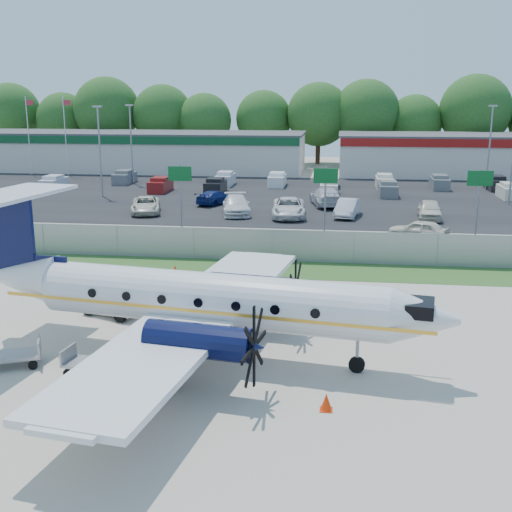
# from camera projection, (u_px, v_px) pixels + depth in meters

# --- Properties ---
(ground) EXTENTS (170.00, 170.00, 0.00)m
(ground) POSITION_uv_depth(u_px,v_px,m) (237.00, 344.00, 26.58)
(ground) COLOR #B7AC9B
(ground) RESTS_ON ground
(grass_verge) EXTENTS (170.00, 4.00, 0.02)m
(grass_verge) POSITION_uv_depth(u_px,v_px,m) (269.00, 269.00, 38.13)
(grass_verge) COLOR #2D561E
(grass_verge) RESTS_ON ground
(access_road) EXTENTS (170.00, 8.00, 0.02)m
(access_road) POSITION_uv_depth(u_px,v_px,m) (280.00, 243.00, 44.86)
(access_road) COLOR black
(access_road) RESTS_ON ground
(parking_lot) EXTENTS (170.00, 32.00, 0.02)m
(parking_lot) POSITION_uv_depth(u_px,v_px,m) (299.00, 197.00, 65.07)
(parking_lot) COLOR black
(parking_lot) RESTS_ON ground
(perimeter_fence) EXTENTS (120.00, 0.06, 1.99)m
(perimeter_fence) POSITION_uv_depth(u_px,v_px,m) (272.00, 245.00, 39.81)
(perimeter_fence) COLOR gray
(perimeter_fence) RESTS_ON ground
(building_west) EXTENTS (46.40, 12.40, 5.24)m
(building_west) POSITION_uv_depth(u_px,v_px,m) (136.00, 151.00, 88.57)
(building_west) COLOR silver
(building_west) RESTS_ON ground
(building_east) EXTENTS (44.40, 12.40, 5.24)m
(building_east) POSITION_uv_depth(u_px,v_px,m) (512.00, 155.00, 82.34)
(building_east) COLOR silver
(building_east) RESTS_ON ground
(sign_left) EXTENTS (1.80, 0.26, 5.00)m
(sign_left) POSITION_uv_depth(u_px,v_px,m) (180.00, 183.00, 48.74)
(sign_left) COLOR gray
(sign_left) RESTS_ON ground
(sign_mid) EXTENTS (1.80, 0.26, 5.00)m
(sign_mid) POSITION_uv_depth(u_px,v_px,m) (325.00, 185.00, 47.37)
(sign_mid) COLOR gray
(sign_mid) RESTS_ON ground
(sign_right) EXTENTS (1.80, 0.26, 5.00)m
(sign_right) POSITION_uv_depth(u_px,v_px,m) (479.00, 188.00, 46.01)
(sign_right) COLOR gray
(sign_right) RESTS_ON ground
(flagpole_west) EXTENTS (1.06, 0.12, 10.00)m
(flagpole_west) POSITION_uv_depth(u_px,v_px,m) (29.00, 131.00, 82.60)
(flagpole_west) COLOR silver
(flagpole_west) RESTS_ON ground
(flagpole_east) EXTENTS (1.06, 0.12, 10.00)m
(flagpole_east) POSITION_uv_depth(u_px,v_px,m) (66.00, 131.00, 81.98)
(flagpole_east) COLOR silver
(flagpole_east) RESTS_ON ground
(light_pole_nw) EXTENTS (0.90, 0.35, 9.09)m
(light_pole_nw) POSITION_uv_depth(u_px,v_px,m) (100.00, 145.00, 64.36)
(light_pole_nw) COLOR gray
(light_pole_nw) RESTS_ON ground
(light_pole_sw) EXTENTS (0.90, 0.35, 9.09)m
(light_pole_sw) POSITION_uv_depth(u_px,v_px,m) (131.00, 139.00, 73.99)
(light_pole_sw) COLOR gray
(light_pole_sw) RESTS_ON ground
(light_pole_se) EXTENTS (0.90, 0.35, 9.09)m
(light_pole_se) POSITION_uv_depth(u_px,v_px,m) (490.00, 142.00, 69.01)
(light_pole_se) COLOR gray
(light_pole_se) RESTS_ON ground
(tree_line) EXTENTS (112.00, 6.00, 14.00)m
(tree_line) POSITION_uv_depth(u_px,v_px,m) (313.00, 164.00, 97.78)
(tree_line) COLOR #1F4E16
(tree_line) RESTS_ON ground
(aircraft) EXTENTS (19.93, 19.58, 6.10)m
(aircraft) POSITION_uv_depth(u_px,v_px,m) (201.00, 298.00, 24.97)
(aircraft) COLOR silver
(aircraft) RESTS_ON ground
(pushback_tug) EXTENTS (3.15, 2.79, 1.47)m
(pushback_tug) POSITION_uv_depth(u_px,v_px,m) (118.00, 300.00, 30.17)
(pushback_tug) COLOR silver
(pushback_tug) RESTS_ON ground
(baggage_cart_near) EXTENTS (1.95, 1.32, 0.96)m
(baggage_cart_near) POSITION_uv_depth(u_px,v_px,m) (90.00, 363.00, 23.68)
(baggage_cart_near) COLOR gray
(baggage_cart_near) RESTS_ON ground
(baggage_cart_far) EXTENTS (2.25, 1.85, 1.02)m
(baggage_cart_far) POSITION_uv_depth(u_px,v_px,m) (14.00, 354.00, 24.36)
(baggage_cart_far) COLOR gray
(baggage_cart_far) RESTS_ON ground
(cone_nose) EXTENTS (0.42, 0.42, 0.59)m
(cone_nose) POSITION_uv_depth(u_px,v_px,m) (326.00, 402.00, 20.97)
(cone_nose) COLOR red
(cone_nose) RESTS_ON ground
(cone_starboard_wing) EXTENTS (0.42, 0.42, 0.59)m
(cone_starboard_wing) POSITION_uv_depth(u_px,v_px,m) (175.00, 270.00, 36.84)
(cone_starboard_wing) COLOR red
(cone_starboard_wing) RESTS_ON ground
(road_car_mid) EXTENTS (4.62, 3.33, 1.46)m
(road_car_mid) POSITION_uv_depth(u_px,v_px,m) (418.00, 240.00, 45.88)
(road_car_mid) COLOR beige
(road_car_mid) RESTS_ON ground
(parked_car_a) EXTENTS (3.68, 5.67, 1.45)m
(parked_car_a) POSITION_uv_depth(u_px,v_px,m) (146.00, 213.00, 56.31)
(parked_car_a) COLOR beige
(parked_car_a) RESTS_ON ground
(parked_car_b) EXTENTS (3.33, 5.96, 1.63)m
(parked_car_b) POSITION_uv_depth(u_px,v_px,m) (236.00, 214.00, 55.80)
(parked_car_b) COLOR silver
(parked_car_b) RESTS_ON ground
(parked_car_c) EXTENTS (3.14, 6.06, 1.63)m
(parked_car_c) POSITION_uv_depth(u_px,v_px,m) (289.00, 217.00, 54.52)
(parked_car_c) COLOR silver
(parked_car_c) RESTS_ON ground
(parked_car_d) EXTENTS (2.37, 4.82, 1.52)m
(parked_car_d) POSITION_uv_depth(u_px,v_px,m) (347.00, 217.00, 54.64)
(parked_car_d) COLOR silver
(parked_car_d) RESTS_ON ground
(parked_car_e) EXTENTS (2.26, 4.82, 1.59)m
(parked_car_e) POSITION_uv_depth(u_px,v_px,m) (429.00, 219.00, 53.56)
(parked_car_e) COLOR beige
(parked_car_e) RESTS_ON ground
(parked_car_f) EXTENTS (3.53, 4.89, 1.32)m
(parked_car_f) POSITION_uv_depth(u_px,v_px,m) (215.00, 204.00, 60.94)
(parked_car_f) COLOR navy
(parked_car_f) RESTS_ON ground
(parked_car_g) EXTENTS (3.54, 6.29, 1.72)m
(parked_car_g) POSITION_uv_depth(u_px,v_px,m) (326.00, 206.00, 60.17)
(parked_car_g) COLOR silver
(parked_car_g) RESTS_ON ground
(far_parking_rows) EXTENTS (56.00, 10.00, 1.60)m
(far_parking_rows) POSITION_uv_depth(u_px,v_px,m) (302.00, 191.00, 69.88)
(far_parking_rows) COLOR gray
(far_parking_rows) RESTS_ON ground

